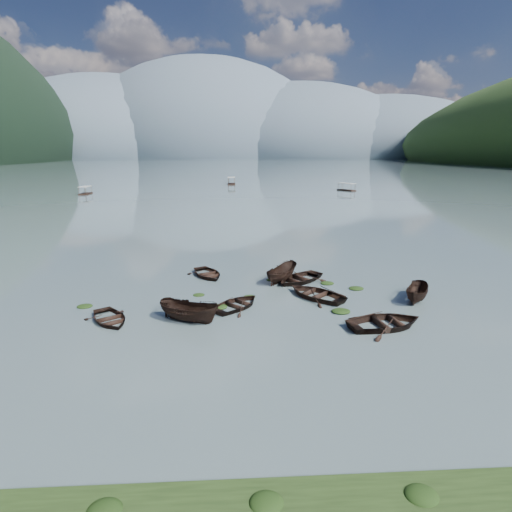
{
  "coord_description": "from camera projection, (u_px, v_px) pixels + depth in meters",
  "views": [
    {
      "loc": [
        -1.89,
        -22.16,
        10.86
      ],
      "look_at": [
        0.0,
        12.0,
        2.0
      ],
      "focal_mm": 28.0,
      "sensor_mm": 36.0,
      "label": 1
    }
  ],
  "objects": [
    {
      "name": "rowboat_0",
      "position": [
        110.0,
        322.0,
        26.49
      ],
      "size": [
        4.52,
        4.86,
        0.82
      ],
      "primitive_type": "imported",
      "rotation": [
        0.0,
        0.0,
        0.57
      ],
      "color": "black",
      "rests_on": "ground"
    },
    {
      "name": "pontoon_right",
      "position": [
        346.0,
        191.0,
        118.07
      ],
      "size": [
        5.02,
        5.81,
        2.1
      ],
      "primitive_type": null,
      "rotation": [
        0.0,
        0.0,
        0.61
      ],
      "color": "black",
      "rests_on": "ground"
    },
    {
      "name": "weed_clump_3",
      "position": [
        271.0,
        280.0,
        35.1
      ],
      "size": [
        0.77,
        0.65,
        0.17
      ],
      "primitive_type": "ellipsoid",
      "color": "black",
      "rests_on": "ground"
    },
    {
      "name": "ground_plane",
      "position": [
        267.0,
        337.0,
        24.24
      ],
      "size": [
        2400.0,
        2400.0,
        0.0
      ],
      "primitive_type": "plane",
      "color": "#4F6063"
    },
    {
      "name": "weed_clump_7",
      "position": [
        327.0,
        284.0,
        34.08
      ],
      "size": [
        1.16,
        0.93,
        0.25
      ],
      "primitive_type": "ellipsoid",
      "color": "black",
      "rests_on": "ground"
    },
    {
      "name": "rowboat_4",
      "position": [
        385.0,
        327.0,
        25.65
      ],
      "size": [
        5.66,
        4.54,
        1.04
      ],
      "primitive_type": "imported",
      "rotation": [
        0.0,
        0.0,
        1.77
      ],
      "color": "black",
      "rests_on": "ground"
    },
    {
      "name": "rowboat_8",
      "position": [
        281.0,
        281.0,
        34.92
      ],
      "size": [
        3.8,
        4.39,
        1.65
      ],
      "primitive_type": "imported",
      "rotation": [
        0.0,
        0.0,
        2.51
      ],
      "color": "black",
      "rests_on": "ground"
    },
    {
      "name": "weed_clump_2",
      "position": [
        341.0,
        312.0,
        28.02
      ],
      "size": [
        1.34,
        1.07,
        0.29
      ],
      "primitive_type": "ellipsoid",
      "color": "black",
      "rests_on": "ground"
    },
    {
      "name": "rowboat_7",
      "position": [
        299.0,
        281.0,
        34.74
      ],
      "size": [
        5.92,
        5.75,
        1.0
      ],
      "primitive_type": "imported",
      "rotation": [
        0.0,
        0.0,
        5.41
      ],
      "color": "black",
      "rests_on": "ground"
    },
    {
      "name": "weed_clump_4",
      "position": [
        356.0,
        289.0,
        32.78
      ],
      "size": [
        1.23,
        0.97,
        0.25
      ],
      "primitive_type": "ellipsoid",
      "color": "black",
      "rests_on": "ground"
    },
    {
      "name": "haze_mtn_d",
      "position": [
        374.0,
        158.0,
        911.28
      ],
      "size": [
        520.0,
        520.0,
        220.0
      ],
      "primitive_type": "ellipsoid",
      "color": "#475666",
      "rests_on": "ground"
    },
    {
      "name": "haze_mtn_c",
      "position": [
        296.0,
        158.0,
        901.65
      ],
      "size": [
        520.0,
        520.0,
        260.0
      ],
      "primitive_type": "ellipsoid",
      "color": "#475666",
      "rests_on": "ground"
    },
    {
      "name": "weed_clump_5",
      "position": [
        85.0,
        307.0,
        28.98
      ],
      "size": [
        1.12,
        0.9,
        0.24
      ],
      "primitive_type": "ellipsoid",
      "color": "black",
      "rests_on": "ground"
    },
    {
      "name": "haze_mtn_a",
      "position": [
        116.0,
        158.0,
        880.26
      ],
      "size": [
        520.0,
        520.0,
        280.0
      ],
      "primitive_type": "ellipsoid",
      "color": "#475666",
      "rests_on": "ground"
    },
    {
      "name": "weed_clump_6",
      "position": [
        250.0,
        297.0,
        30.96
      ],
      "size": [
        0.93,
        0.77,
        0.19
      ],
      "primitive_type": "ellipsoid",
      "color": "black",
      "rests_on": "ground"
    },
    {
      "name": "rowboat_6",
      "position": [
        208.0,
        276.0,
        36.22
      ],
      "size": [
        4.59,
        5.16,
        0.88
      ],
      "primitive_type": "imported",
      "rotation": [
        0.0,
        0.0,
        0.44
      ],
      "color": "black",
      "rests_on": "ground"
    },
    {
      "name": "weed_clump_0",
      "position": [
        219.0,
        308.0,
        28.82
      ],
      "size": [
        1.24,
        1.01,
        0.27
      ],
      "primitive_type": "ellipsoid",
      "color": "black",
      "rests_on": "ground"
    },
    {
      "name": "rowboat_1",
      "position": [
        237.0,
        307.0,
        28.95
      ],
      "size": [
        4.97,
        5.02,
        0.85
      ],
      "primitive_type": "imported",
      "rotation": [
        0.0,
        0.0,
        2.39
      ],
      "color": "black",
      "rests_on": "ground"
    },
    {
      "name": "rowboat_5",
      "position": [
        417.0,
        300.0,
        30.27
      ],
      "size": [
        3.33,
        3.99,
        1.48
      ],
      "primitive_type": "imported",
      "rotation": [
        0.0,
        0.0,
        -0.59
      ],
      "color": "black",
      "rests_on": "ground"
    },
    {
      "name": "haze_mtn_b",
      "position": [
        207.0,
        158.0,
        890.96
      ],
      "size": [
        520.0,
        520.0,
        340.0
      ],
      "primitive_type": "ellipsoid",
      "color": "#475666",
      "rests_on": "ground"
    },
    {
      "name": "pontoon_left",
      "position": [
        86.0,
        194.0,
        107.85
      ],
      "size": [
        2.28,
        5.33,
        2.03
      ],
      "primitive_type": null,
      "rotation": [
        0.0,
        0.0,
        0.01
      ],
      "color": "black",
      "rests_on": "ground"
    },
    {
      "name": "pontoon_centre",
      "position": [
        232.0,
        185.0,
        141.11
      ],
      "size": [
        2.73,
        6.44,
        2.46
      ],
      "primitive_type": null,
      "rotation": [
        0.0,
        0.0,
        -0.01
      ],
      "color": "black",
      "rests_on": "ground"
    },
    {
      "name": "rowboat_3",
      "position": [
        316.0,
        297.0,
        30.94
      ],
      "size": [
        5.79,
        5.89,
        1.0
      ],
      "primitive_type": "imported",
      "rotation": [
        0.0,
        0.0,
        3.88
      ],
      "color": "black",
      "rests_on": "ground"
    },
    {
      "name": "weed_clump_1",
      "position": [
        199.0,
        295.0,
        31.34
      ],
      "size": [
        0.92,
        0.74,
        0.2
      ],
      "primitive_type": "ellipsoid",
      "color": "black",
      "rests_on": "ground"
    },
    {
      "name": "rowboat_2",
      "position": [
        189.0,
        321.0,
        26.54
      ],
      "size": [
        4.66,
        3.38,
        1.69
      ],
      "primitive_type": "imported",
      "rotation": [
        0.0,
        0.0,
        1.12
      ],
      "color": "black",
      "rests_on": "ground"
    }
  ]
}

